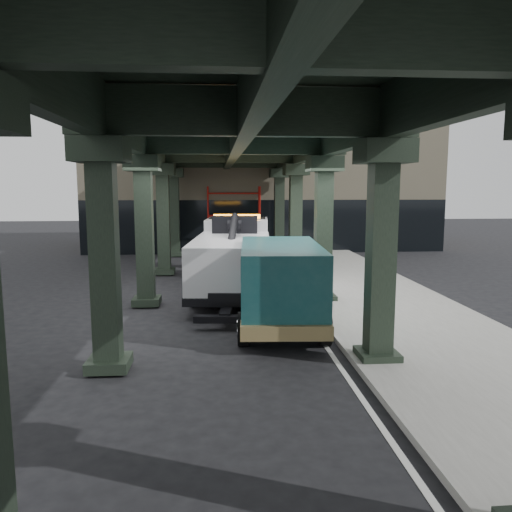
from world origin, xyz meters
name	(u,v)px	position (x,y,z in m)	size (l,w,h in m)	color
ground	(251,319)	(0.00, 0.00, 0.00)	(90.00, 90.00, 0.00)	black
sidewalk	(375,300)	(4.50, 2.00, 0.07)	(5.00, 40.00, 0.15)	gray
lane_stripe	(296,303)	(1.70, 2.00, 0.01)	(0.12, 38.00, 0.01)	silver
viaduct	(235,142)	(-0.40, 2.00, 5.46)	(7.40, 32.00, 6.40)	black
building	(260,186)	(2.00, 20.00, 4.00)	(22.00, 10.00, 8.00)	#C6B793
scaffolding	(234,219)	(0.00, 14.64, 2.11)	(3.08, 0.88, 4.00)	#AA130D
tow_truck	(235,253)	(-0.34, 4.22, 1.46)	(3.36, 9.32, 3.00)	black
towed_van	(280,281)	(0.78, -0.65, 1.29)	(2.69, 6.04, 2.40)	#134346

